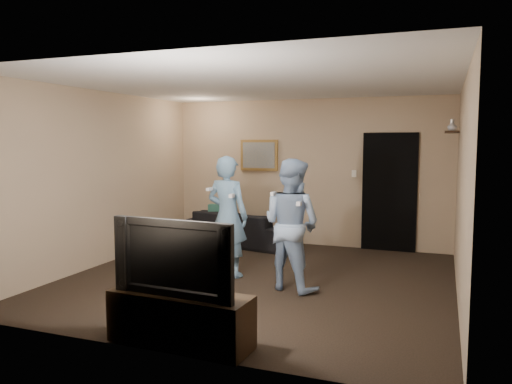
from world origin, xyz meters
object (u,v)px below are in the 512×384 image
at_px(tv_console, 180,319).
at_px(wii_player_left, 227,216).
at_px(sofa, 240,228).
at_px(television, 179,256).
at_px(wii_player_right, 291,224).

bearing_deg(tv_console, wii_player_left, 107.00).
bearing_deg(sofa, tv_console, 117.55).
xyz_separation_m(television, wii_player_right, (0.43, 2.06, -0.01)).
height_order(sofa, wii_player_right, wii_player_right).
distance_m(tv_console, wii_player_right, 2.18).
bearing_deg(wii_player_left, tv_console, -76.40).
relative_size(sofa, television, 1.71).
xyz_separation_m(sofa, wii_player_left, (0.66, -2.02, 0.53)).
height_order(television, wii_player_left, wii_player_left).
height_order(television, wii_player_right, wii_player_right).
xyz_separation_m(sofa, tv_console, (1.22, -4.35, -0.05)).
bearing_deg(sofa, television, 117.55).
relative_size(sofa, wii_player_left, 1.23).
bearing_deg(television, tv_console, -176.60).
relative_size(tv_console, television, 1.12).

